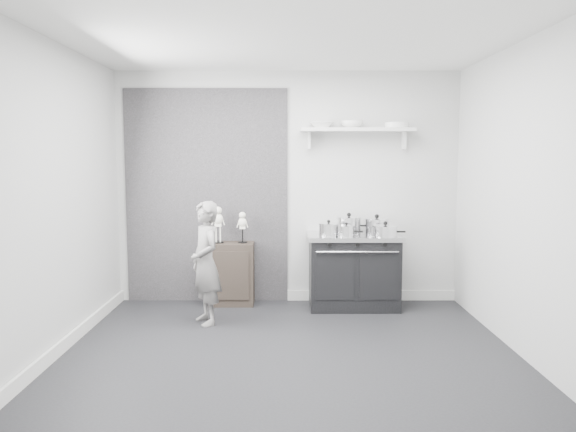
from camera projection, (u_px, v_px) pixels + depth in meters
name	position (u px, v px, depth m)	size (l,w,h in m)	color
ground	(288.00, 351.00, 4.95)	(4.00, 4.00, 0.00)	black
room_shell	(278.00, 165.00, 4.92)	(4.02, 3.62, 2.71)	#B8B9B6
wall_shelf	(357.00, 131.00, 6.41)	(1.30, 0.26, 0.24)	silver
stove	(353.00, 271.00, 6.38)	(1.05, 0.65, 0.84)	black
side_cabinet	(230.00, 274.00, 6.51)	(0.56, 0.32, 0.72)	black
child	(206.00, 263.00, 5.73)	(0.46, 0.30, 1.26)	slate
pot_front_left	(329.00, 229.00, 6.21)	(0.31, 0.22, 0.18)	silver
pot_back_left	(349.00, 225.00, 6.42)	(0.37, 0.28, 0.24)	silver
pot_back_right	(377.00, 226.00, 6.44)	(0.37, 0.28, 0.22)	silver
pot_front_right	(385.00, 231.00, 6.14)	(0.36, 0.27, 0.17)	silver
pot_front_center	(346.00, 231.00, 6.15)	(0.28, 0.20, 0.16)	silver
skeleton_full	(218.00, 222.00, 6.44)	(0.14, 0.09, 0.49)	white
skeleton_torso	(242.00, 225.00, 6.45)	(0.12, 0.07, 0.41)	white
bowl_large	(322.00, 125.00, 6.39)	(0.28, 0.28, 0.07)	white
bowl_small	(352.00, 124.00, 6.40)	(0.25, 0.25, 0.08)	white
plate_stack	(397.00, 125.00, 6.40)	(0.28, 0.28, 0.06)	white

